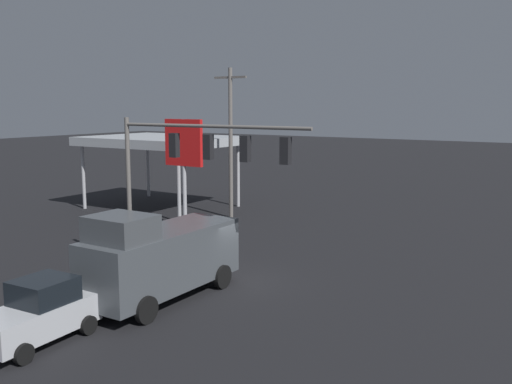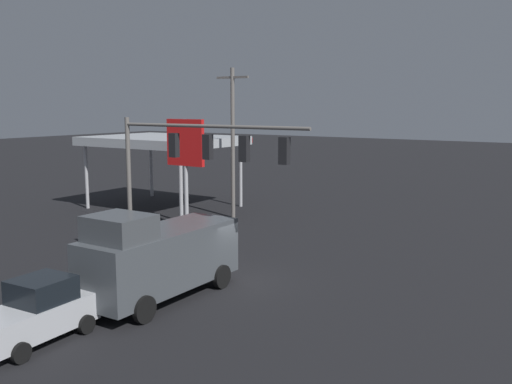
% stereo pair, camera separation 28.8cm
% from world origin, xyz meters
% --- Properties ---
extents(ground_plane, '(200.00, 200.00, 0.00)m').
position_xyz_m(ground_plane, '(0.00, 0.00, 0.00)').
color(ground_plane, black).
extents(traffic_signal_assembly, '(9.13, 0.43, 6.78)m').
position_xyz_m(traffic_signal_assembly, '(1.13, 0.89, 5.18)').
color(traffic_signal_assembly, slate).
rests_on(traffic_signal_assembly, ground).
extents(utility_pole, '(2.40, 0.26, 9.62)m').
position_xyz_m(utility_pole, '(7.68, -11.03, 5.09)').
color(utility_pole, slate).
rests_on(utility_pole, ground).
extents(gas_station_canopy, '(9.93, 7.82, 5.09)m').
position_xyz_m(gas_station_canopy, '(13.98, -11.43, 4.73)').
color(gas_station_canopy, '#B2B7BC').
rests_on(gas_station_canopy, ground).
extents(price_sign, '(2.59, 0.27, 6.50)m').
position_xyz_m(price_sign, '(7.79, -6.48, 4.82)').
color(price_sign, '#B7B7BC').
rests_on(price_sign, ground).
extents(hatchback_crossing, '(2.12, 3.88, 1.97)m').
position_xyz_m(hatchback_crossing, '(1.39, 8.36, 0.95)').
color(hatchback_crossing, silver).
rests_on(hatchback_crossing, ground).
extents(delivery_truck, '(2.59, 6.81, 3.58)m').
position_xyz_m(delivery_truck, '(0.80, 3.46, 1.69)').
color(delivery_truck, '#474C51').
rests_on(delivery_truck, ground).
extents(fire_hydrant, '(0.24, 0.24, 0.88)m').
position_xyz_m(fire_hydrant, '(3.87, 3.77, 0.44)').
color(fire_hydrant, red).
rests_on(fire_hydrant, ground).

